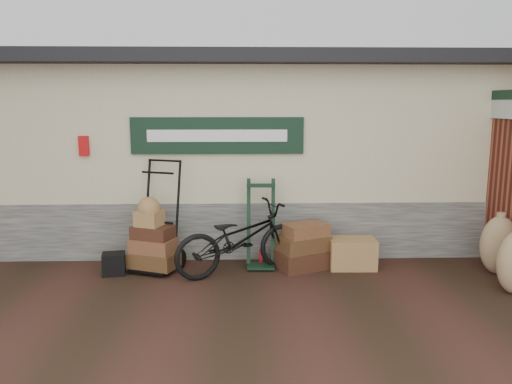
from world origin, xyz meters
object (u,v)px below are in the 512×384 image
(porter_trolley, at_px, (159,214))
(black_trunk, at_px, (114,264))
(bicycle, at_px, (240,235))
(wicker_hamper, at_px, (352,253))
(green_barrow, at_px, (261,224))
(suitcase_stack, at_px, (303,246))

(porter_trolley, height_order, black_trunk, porter_trolley)
(porter_trolley, relative_size, bicycle, 0.83)
(porter_trolley, relative_size, black_trunk, 5.24)
(wicker_hamper, bearing_deg, porter_trolley, 178.79)
(green_barrow, xyz_separation_m, black_trunk, (-2.13, -0.30, -0.50))
(porter_trolley, height_order, suitcase_stack, porter_trolley)
(porter_trolley, xyz_separation_m, suitcase_stack, (2.13, -0.06, -0.48))
(green_barrow, distance_m, wicker_hamper, 1.43)
(green_barrow, bearing_deg, black_trunk, -169.42)
(suitcase_stack, distance_m, wicker_hamper, 0.74)
(green_barrow, distance_m, bicycle, 0.44)
(suitcase_stack, relative_size, bicycle, 0.40)
(wicker_hamper, bearing_deg, suitcase_stack, -179.76)
(bicycle, bearing_deg, porter_trolley, 53.32)
(green_barrow, relative_size, suitcase_stack, 1.69)
(suitcase_stack, xyz_separation_m, black_trunk, (-2.76, -0.20, -0.19))
(wicker_hamper, height_order, bicycle, bicycle)
(porter_trolley, distance_m, suitcase_stack, 2.18)
(green_barrow, bearing_deg, wicker_hamper, -1.70)
(bicycle, bearing_deg, wicker_hamper, -107.03)
(green_barrow, bearing_deg, porter_trolley, -175.92)
(green_barrow, xyz_separation_m, wicker_hamper, (1.36, -0.10, -0.44))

